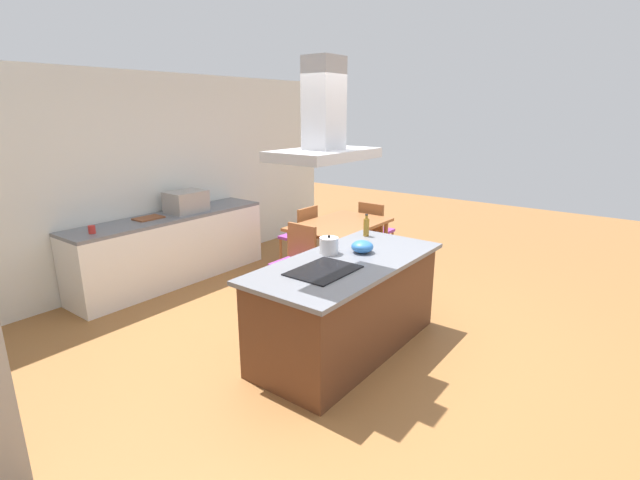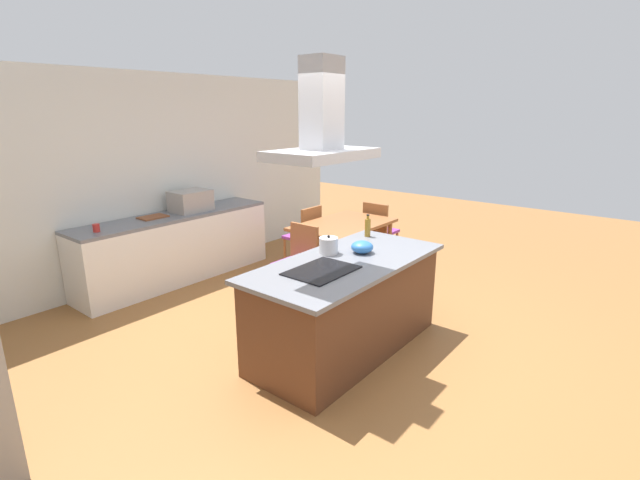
% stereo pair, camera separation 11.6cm
% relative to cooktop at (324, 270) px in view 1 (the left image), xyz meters
% --- Properties ---
extents(ground, '(16.00, 16.00, 0.00)m').
position_rel_cooktop_xyz_m(ground, '(0.37, 1.50, -0.91)').
color(ground, '#936033').
extents(wall_back, '(7.20, 0.10, 2.70)m').
position_rel_cooktop_xyz_m(wall_back, '(0.37, 3.25, 0.44)').
color(wall_back, silver).
rests_on(wall_back, ground).
extents(kitchen_island, '(2.07, 0.96, 0.90)m').
position_rel_cooktop_xyz_m(kitchen_island, '(0.37, 0.00, -0.45)').
color(kitchen_island, '#59331E').
rests_on(kitchen_island, ground).
extents(cooktop, '(0.60, 0.44, 0.01)m').
position_rel_cooktop_xyz_m(cooktop, '(0.00, 0.00, 0.00)').
color(cooktop, black).
rests_on(cooktop, kitchen_island).
extents(tea_kettle, '(0.23, 0.18, 0.18)m').
position_rel_cooktop_xyz_m(tea_kettle, '(0.44, 0.26, 0.07)').
color(tea_kettle, silver).
rests_on(tea_kettle, kitchen_island).
extents(olive_oil_bottle, '(0.06, 0.06, 0.25)m').
position_rel_cooktop_xyz_m(olive_oil_bottle, '(1.19, 0.31, 0.10)').
color(olive_oil_bottle, olive).
rests_on(olive_oil_bottle, kitchen_island).
extents(mixing_bowl, '(0.22, 0.22, 0.12)m').
position_rel_cooktop_xyz_m(mixing_bowl, '(0.65, 0.02, 0.05)').
color(mixing_bowl, '#2D6BB7').
rests_on(mixing_bowl, kitchen_island).
extents(back_counter, '(2.70, 0.62, 0.90)m').
position_rel_cooktop_xyz_m(back_counter, '(0.49, 2.88, -0.46)').
color(back_counter, white).
rests_on(back_counter, ground).
extents(countertop_microwave, '(0.50, 0.38, 0.28)m').
position_rel_cooktop_xyz_m(countertop_microwave, '(0.77, 2.88, 0.13)').
color(countertop_microwave, '#9E9993').
rests_on(countertop_microwave, back_counter).
extents(coffee_mug_red, '(0.08, 0.08, 0.09)m').
position_rel_cooktop_xyz_m(coffee_mug_red, '(-0.57, 2.80, 0.04)').
color(coffee_mug_red, red).
rests_on(coffee_mug_red, back_counter).
extents(cutting_board, '(0.34, 0.24, 0.02)m').
position_rel_cooktop_xyz_m(cutting_board, '(0.22, 2.93, 0.00)').
color(cutting_board, brown).
rests_on(cutting_board, back_counter).
extents(dining_table, '(1.40, 0.90, 0.75)m').
position_rel_cooktop_xyz_m(dining_table, '(2.00, 1.22, -0.24)').
color(dining_table, '#995B33').
rests_on(dining_table, ground).
extents(chair_at_right_end, '(0.42, 0.42, 0.89)m').
position_rel_cooktop_xyz_m(chair_at_right_end, '(2.92, 1.22, -0.40)').
color(chair_at_right_end, purple).
rests_on(chair_at_right_end, ground).
extents(chair_facing_back_wall, '(0.42, 0.42, 0.89)m').
position_rel_cooktop_xyz_m(chair_facing_back_wall, '(2.00, 1.89, -0.40)').
color(chair_facing_back_wall, purple).
rests_on(chair_facing_back_wall, ground).
extents(chair_at_left_end, '(0.42, 0.42, 0.89)m').
position_rel_cooktop_xyz_m(chair_at_left_end, '(1.09, 1.22, -0.40)').
color(chair_at_left_end, purple).
rests_on(chair_at_left_end, ground).
extents(range_hood, '(0.90, 0.55, 0.78)m').
position_rel_cooktop_xyz_m(range_hood, '(0.00, 0.00, 1.20)').
color(range_hood, '#ADADB2').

